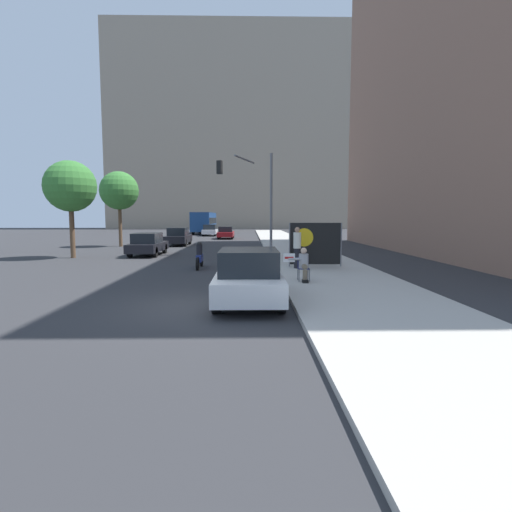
% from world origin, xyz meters
% --- Properties ---
extents(ground_plane, '(160.00, 160.00, 0.00)m').
position_xyz_m(ground_plane, '(0.00, 0.00, 0.00)').
color(ground_plane, '#303033').
extents(sidewalk_curb, '(4.44, 90.00, 0.13)m').
position_xyz_m(sidewalk_curb, '(4.42, 15.00, 0.07)').
color(sidewalk_curb, '#B7B2A8').
rests_on(sidewalk_curb, ground_plane).
extents(building_backdrop_far, '(52.00, 12.00, 41.25)m').
position_xyz_m(building_backdrop_far, '(-2.00, 76.73, 20.62)').
color(building_backdrop_far, gray).
rests_on(building_backdrop_far, ground_plane).
extents(building_backdrop_right, '(10.00, 32.00, 23.72)m').
position_xyz_m(building_backdrop_right, '(16.27, 14.61, 11.86)').
color(building_backdrop_right, '#936B56').
rests_on(building_backdrop_right, ground_plane).
extents(seated_protester, '(0.94, 0.77, 1.19)m').
position_xyz_m(seated_protester, '(2.97, 3.35, 0.77)').
color(seated_protester, '#474C56').
rests_on(seated_protester, sidewalk_curb).
extents(jogger_on_sidewalk, '(0.34, 0.34, 1.83)m').
position_xyz_m(jogger_on_sidewalk, '(3.18, 6.93, 1.07)').
color(jogger_on_sidewalk, black).
rests_on(jogger_on_sidewalk, sidewalk_curb).
extents(protest_banner, '(2.45, 0.06, 2.02)m').
position_xyz_m(protest_banner, '(4.08, 7.56, 1.20)').
color(protest_banner, slate).
rests_on(protest_banner, sidewalk_curb).
extents(traffic_light_pole, '(3.49, 3.26, 6.14)m').
position_xyz_m(traffic_light_pole, '(1.22, 14.27, 4.30)').
color(traffic_light_pole, slate).
rests_on(traffic_light_pole, sidewalk_curb).
extents(parked_car_curbside, '(1.83, 4.19, 1.52)m').
position_xyz_m(parked_car_curbside, '(1.03, 0.34, 0.75)').
color(parked_car_curbside, white).
rests_on(parked_car_curbside, ground_plane).
extents(car_on_road_nearest, '(1.73, 4.41, 1.42)m').
position_xyz_m(car_on_road_nearest, '(-5.35, 14.49, 0.71)').
color(car_on_road_nearest, black).
rests_on(car_on_road_nearest, ground_plane).
extents(car_on_road_midblock, '(1.73, 4.32, 1.52)m').
position_xyz_m(car_on_road_midblock, '(-4.97, 23.30, 0.75)').
color(car_on_road_midblock, black).
rests_on(car_on_road_midblock, ground_plane).
extents(car_on_road_distant, '(1.71, 4.70, 1.37)m').
position_xyz_m(car_on_road_distant, '(-1.53, 33.92, 0.69)').
color(car_on_road_distant, maroon).
rests_on(car_on_road_distant, ground_plane).
extents(car_on_road_far_lane, '(1.73, 4.15, 1.45)m').
position_xyz_m(car_on_road_far_lane, '(-3.98, 40.77, 0.72)').
color(car_on_road_far_lane, silver).
rests_on(car_on_road_far_lane, ground_plane).
extents(city_bus_on_road, '(2.57, 11.64, 3.06)m').
position_xyz_m(city_bus_on_road, '(-5.47, 47.67, 1.77)').
color(city_bus_on_road, navy).
rests_on(city_bus_on_road, ground_plane).
extents(motorcycle_on_road, '(0.28, 2.13, 1.26)m').
position_xyz_m(motorcycle_on_road, '(-1.30, 8.01, 0.54)').
color(motorcycle_on_road, navy).
rests_on(motorcycle_on_road, ground_plane).
extents(street_tree_near_curb, '(2.97, 2.97, 5.68)m').
position_xyz_m(street_tree_near_curb, '(-9.39, 12.98, 4.18)').
color(street_tree_near_curb, brown).
rests_on(street_tree_near_curb, ground_plane).
extents(street_tree_midblock, '(3.10, 3.10, 6.11)m').
position_xyz_m(street_tree_midblock, '(-9.51, 22.20, 4.53)').
color(street_tree_midblock, brown).
rests_on(street_tree_midblock, ground_plane).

